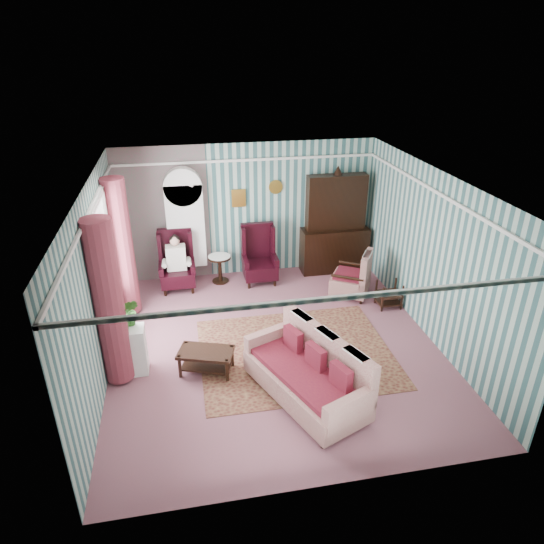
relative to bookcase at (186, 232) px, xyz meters
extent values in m
plane|color=#8C5158|center=(1.35, -2.84, -1.12)|extent=(6.00, 6.00, 0.00)
cube|color=#345E5E|center=(1.35, 0.16, 0.33)|extent=(5.50, 0.02, 2.90)
cube|color=#345E5E|center=(1.35, -5.84, 0.33)|extent=(5.50, 0.02, 2.90)
cube|color=#345E5E|center=(-1.40, -2.84, 0.33)|extent=(0.02, 6.00, 2.90)
cube|color=#345E5E|center=(4.10, -2.84, 0.33)|extent=(0.02, 6.00, 2.90)
cube|color=white|center=(1.35, -2.84, 1.78)|extent=(5.50, 6.00, 0.02)
cube|color=#8E4860|center=(-0.45, 0.15, 0.33)|extent=(1.90, 0.01, 2.90)
cube|color=white|center=(1.35, -2.84, 1.43)|extent=(5.50, 6.00, 0.05)
cube|color=white|center=(-1.37, -2.24, 0.43)|extent=(0.04, 1.50, 1.90)
cylinder|color=brown|center=(-1.20, -3.29, 0.23)|extent=(0.44, 0.44, 2.60)
cylinder|color=brown|center=(-1.20, -1.19, 0.23)|extent=(0.44, 0.44, 2.60)
cube|color=gold|center=(1.15, 0.13, 0.63)|extent=(0.30, 0.03, 0.38)
cube|color=silver|center=(0.00, 0.00, 0.00)|extent=(0.80, 0.28, 2.24)
cube|color=black|center=(3.25, -0.12, 0.06)|extent=(1.50, 0.56, 2.36)
cube|color=black|center=(-0.25, -0.39, -0.50)|extent=(0.76, 0.80, 1.25)
cube|color=black|center=(1.50, -0.39, -0.50)|extent=(0.76, 0.80, 1.25)
cylinder|color=black|center=(0.65, -0.24, -0.82)|extent=(0.50, 0.50, 0.60)
cube|color=black|center=(3.82, -1.94, -0.85)|extent=(0.45, 0.38, 0.54)
cube|color=silver|center=(-1.05, -3.14, -0.72)|extent=(0.55, 0.35, 0.80)
cube|color=#49181B|center=(1.65, -3.14, -1.11)|extent=(3.20, 2.60, 0.01)
cube|color=beige|center=(1.52, -4.27, -0.61)|extent=(1.76, 2.29, 1.02)
cube|color=tan|center=(3.22, -1.34, -0.64)|extent=(1.04, 1.06, 0.97)
cube|color=black|center=(0.14, -3.37, -0.92)|extent=(0.96, 0.72, 0.39)
imported|color=#26551A|center=(-1.07, -3.19, -0.09)|extent=(0.43, 0.38, 0.47)
imported|color=#214E18|center=(-0.95, -3.03, -0.09)|extent=(0.31, 0.28, 0.46)
imported|color=#174917|center=(-1.11, -3.04, -0.14)|extent=(0.23, 0.23, 0.37)
camera|label=1|loc=(-0.02, -9.73, 3.72)|focal=32.00mm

